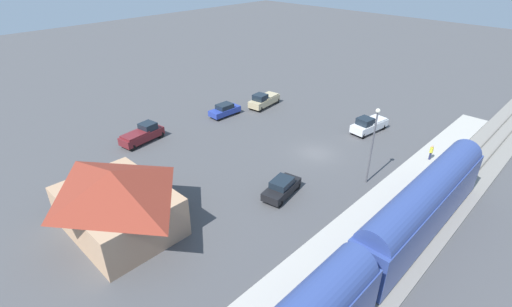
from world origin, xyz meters
name	(u,v)px	position (x,y,z in m)	size (l,w,h in m)	color
ground_plane	(316,153)	(0.00, 0.00, 0.00)	(200.00, 200.00, 0.00)	#4C4C4F
railway_track	(440,203)	(-14.00, 0.00, 0.09)	(4.80, 70.00, 0.30)	gray
platform	(399,186)	(-10.00, 0.00, 0.15)	(3.20, 46.00, 0.30)	#B7B2A8
passenger_train	(362,268)	(-14.00, 14.71, 2.86)	(2.93, 37.77, 4.98)	#33478C
station_building	(116,199)	(4.00, 22.00, 2.94)	(10.44, 7.95, 5.64)	tan
pedestrian_on_platform	(431,151)	(-10.07, -7.08, 1.28)	(0.36, 0.36, 1.71)	#23284C
sedan_black	(282,187)	(-2.52, 9.06, 0.88)	(2.62, 4.76, 1.74)	black
sedan_blue	(225,110)	(15.71, -0.05, 0.88)	(1.93, 4.54, 1.74)	#283D9E
pickup_white	(369,124)	(-1.37, -9.29, 1.03)	(2.61, 5.60, 2.14)	white
pickup_tan	(264,100)	(14.16, -6.39, 1.03)	(2.60, 5.60, 2.14)	#C6B284
pickup_maroon	(143,134)	(16.83, 12.20, 1.03)	(2.68, 5.62, 2.14)	maroon
light_pole_near_platform	(374,138)	(-7.20, 1.43, 4.99)	(0.44, 0.44, 7.95)	#515156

